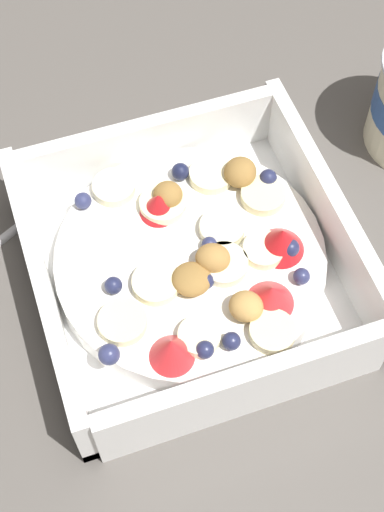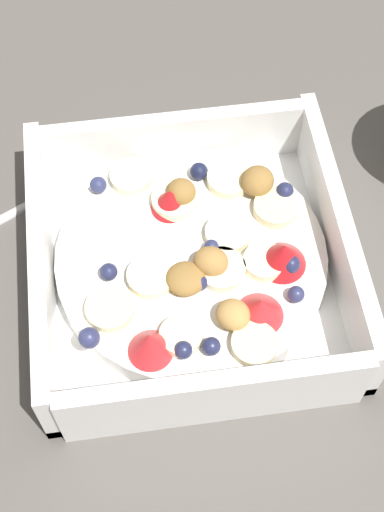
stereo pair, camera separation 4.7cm
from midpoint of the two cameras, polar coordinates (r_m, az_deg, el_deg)
ground_plane at (r=0.49m, az=1.02°, el=-1.88°), size 2.40×2.40×0.00m
fruit_bowl at (r=0.48m, az=2.98°, el=-0.94°), size 0.20×0.20×0.06m
spoon at (r=0.55m, az=-2.55°, el=7.98°), size 0.10×0.16×0.01m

